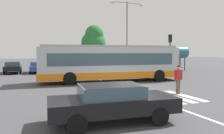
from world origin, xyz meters
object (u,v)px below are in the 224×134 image
at_px(parked_car_champagne, 99,65).
at_px(twin_arm_street_lamp, 127,29).
at_px(bus_stop_shelter, 171,53).
at_px(traffic_light_far_corner, 170,47).
at_px(parked_car_white, 118,65).
at_px(parked_car_blue, 38,66).
at_px(city_transit_bus, 110,63).
at_px(parked_car_silver, 80,66).
at_px(foreground_sedan, 112,101).
at_px(parked_car_teal, 58,66).
at_px(background_tree_right, 94,41).
at_px(pedestrian_crossing_street, 178,78).
at_px(parked_car_black, 13,67).

relative_size(parked_car_champagne, twin_arm_street_lamp, 0.53).
bearing_deg(bus_stop_shelter, traffic_light_far_corner, -129.82).
distance_m(parked_car_champagne, parked_car_white, 2.69).
bearing_deg(parked_car_blue, twin_arm_street_lamp, -17.09).
height_order(parked_car_white, twin_arm_street_lamp, twin_arm_street_lamp).
distance_m(city_transit_bus, parked_car_silver, 10.59).
distance_m(foreground_sedan, parked_car_teal, 21.24).
bearing_deg(parked_car_champagne, background_tree_right, 91.21).
xyz_separation_m(parked_car_champagne, traffic_light_far_corner, (6.03, -7.68, 2.27)).
bearing_deg(traffic_light_far_corner, bus_stop_shelter, 50.18).
xyz_separation_m(parked_car_silver, bus_stop_shelter, (11.37, -3.97, 1.65)).
bearing_deg(parked_car_silver, bus_stop_shelter, -19.26).
xyz_separation_m(city_transit_bus, parked_car_champagne, (2.72, 11.19, -0.82)).
relative_size(pedestrian_crossing_street, background_tree_right, 0.27).
relative_size(foreground_sedan, bus_stop_shelter, 1.02).
distance_m(pedestrian_crossing_street, parked_car_white, 17.78).
bearing_deg(parked_car_champagne, parked_car_teal, -179.53).
distance_m(pedestrian_crossing_street, twin_arm_street_lamp, 15.08).
distance_m(parked_car_black, parked_car_white, 13.44).
bearing_deg(parked_car_champagne, city_transit_bus, -103.65).
height_order(city_transit_bus, parked_car_white, city_transit_bus).
relative_size(city_transit_bus, bus_stop_shelter, 2.67).
bearing_deg(background_tree_right, foreground_sedan, -105.75).
bearing_deg(parked_car_white, foreground_sedan, -114.05).
xyz_separation_m(foreground_sedan, parked_car_silver, (3.86, 20.62, 0.00)).
height_order(parked_car_blue, parked_car_white, same).
height_order(pedestrian_crossing_street, bus_stop_shelter, bus_stop_shelter).
xyz_separation_m(parked_car_teal, bus_stop_shelter, (14.08, -4.56, 1.65)).
distance_m(foreground_sedan, parked_car_white, 22.79).
height_order(parked_car_silver, bus_stop_shelter, bus_stop_shelter).
distance_m(parked_car_silver, traffic_light_far_corner, 11.51).
bearing_deg(parked_car_champagne, parked_car_blue, -175.61).
relative_size(foreground_sedan, twin_arm_street_lamp, 0.53).
bearing_deg(parked_car_champagne, parked_car_white, -9.54).
bearing_deg(foreground_sedan, parked_car_black, 101.03).
xyz_separation_m(parked_car_black, parked_car_white, (13.43, -0.45, 0.00)).
relative_size(traffic_light_far_corner, bus_stop_shelter, 0.99).
bearing_deg(traffic_light_far_corner, background_tree_right, 121.85).
bearing_deg(twin_arm_street_lamp, parked_car_black, 163.81).
bearing_deg(traffic_light_far_corner, parked_car_black, 155.46).
bearing_deg(parked_car_black, parked_car_champagne, -0.01).
relative_size(parked_car_champagne, bus_stop_shelter, 1.01).
relative_size(pedestrian_crossing_street, parked_car_black, 0.38).
bearing_deg(traffic_light_far_corner, parked_car_white, 115.05).
height_order(city_transit_bus, foreground_sedan, city_transit_bus).
height_order(pedestrian_crossing_street, parked_car_champagne, pedestrian_crossing_street).
relative_size(parked_car_teal, twin_arm_street_lamp, 0.52).
relative_size(pedestrian_crossing_street, parked_car_silver, 0.38).
distance_m(city_transit_bus, parked_car_teal, 11.52).
xyz_separation_m(parked_car_blue, parked_car_teal, (2.54, 0.57, 0.00)).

